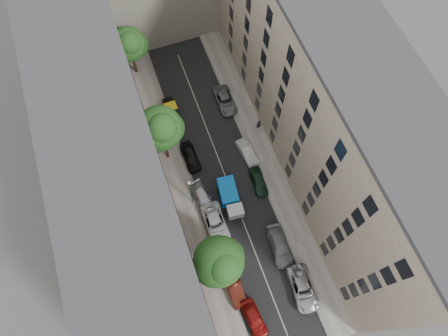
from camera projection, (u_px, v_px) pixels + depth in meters
name	position (u px, v px, depth m)	size (l,w,h in m)	color
ground	(225.00, 174.00, 49.87)	(120.00, 120.00, 0.00)	#4C4C49
road_surface	(225.00, 174.00, 49.86)	(8.00, 44.00, 0.02)	black
sidewalk_left	(183.00, 188.00, 49.05)	(3.00, 44.00, 0.15)	gray
sidewalk_right	(265.00, 161.00, 50.55)	(3.00, 44.00, 0.15)	gray
building_left	(120.00, 170.00, 39.21)	(8.00, 44.00, 20.00)	#4A4845
building_right	(322.00, 105.00, 42.21)	(8.00, 44.00, 20.00)	#B7A38E
tarp_truck	(230.00, 198.00, 47.29)	(2.46, 5.15, 2.29)	black
car_left_0	(254.00, 318.00, 42.37)	(1.72, 4.27, 1.46)	maroon
car_left_1	(235.00, 288.00, 43.64)	(1.51, 4.33, 1.43)	#48170E
car_left_2	(215.00, 223.00, 46.55)	(2.46, 5.34, 1.48)	silver
car_left_3	(203.00, 197.00, 47.95)	(1.81, 4.46, 1.29)	#AFAFB4
car_left_4	(190.00, 157.00, 50.03)	(1.73, 4.30, 1.46)	black
car_left_5	(172.00, 111.00, 52.85)	(1.40, 4.01, 1.32)	black
car_right_0	(303.00, 288.00, 43.60)	(2.45, 5.31, 1.48)	#B0B0B5
car_right_1	(280.00, 246.00, 45.48)	(2.05, 5.05, 1.47)	slate
car_right_2	(259.00, 182.00, 48.73)	(1.60, 3.99, 1.36)	black
car_right_3	(247.00, 152.00, 50.36)	(1.40, 4.03, 1.33)	silver
car_right_4	(225.00, 101.00, 53.45)	(2.25, 4.88, 1.36)	slate
tree_near	(220.00, 262.00, 39.69)	(5.48, 5.23, 8.62)	#382619
tree_mid	(161.00, 130.00, 44.31)	(5.43, 5.17, 10.14)	#382619
tree_far	(129.00, 46.00, 51.09)	(4.90, 4.56, 8.01)	#382619
lamp_post	(190.00, 191.00, 44.56)	(0.36, 0.36, 6.52)	#175230
pedestrian	(259.00, 124.00, 51.58)	(0.64, 0.42, 1.77)	black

